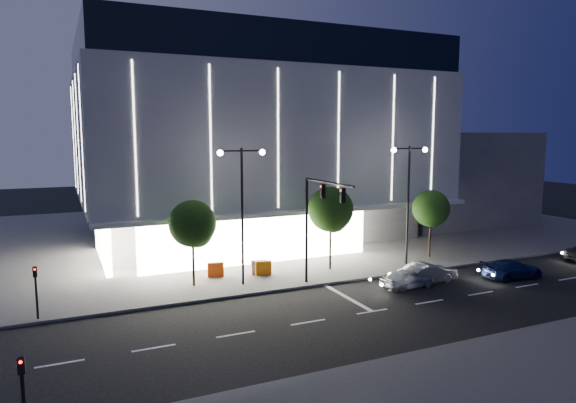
% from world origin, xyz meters
% --- Properties ---
extents(ground, '(160.00, 160.00, 0.00)m').
position_xyz_m(ground, '(0.00, 0.00, 0.00)').
color(ground, black).
rests_on(ground, ground).
extents(sidewalk_museum, '(70.00, 40.00, 0.15)m').
position_xyz_m(sidewalk_museum, '(5.00, 24.00, 0.07)').
color(sidewalk_museum, '#474747').
rests_on(sidewalk_museum, ground).
extents(museum, '(30.00, 25.80, 18.00)m').
position_xyz_m(museum, '(2.98, 22.31, 9.27)').
color(museum, '#4C4C51').
rests_on(museum, ground).
extents(annex_building, '(16.00, 20.00, 10.00)m').
position_xyz_m(annex_building, '(26.00, 24.00, 5.00)').
color(annex_building, '#4C4C51').
rests_on(annex_building, ground).
extents(traffic_mast, '(0.33, 5.89, 7.07)m').
position_xyz_m(traffic_mast, '(1.00, 3.34, 5.03)').
color(traffic_mast, black).
rests_on(traffic_mast, ground).
extents(street_lamp_west, '(3.16, 0.36, 9.00)m').
position_xyz_m(street_lamp_west, '(-3.00, 6.00, 5.96)').
color(street_lamp_west, black).
rests_on(street_lamp_west, ground).
extents(street_lamp_east, '(3.16, 0.36, 9.00)m').
position_xyz_m(street_lamp_east, '(10.00, 6.00, 5.96)').
color(street_lamp_east, black).
rests_on(street_lamp_east, ground).
extents(ped_signal_far, '(0.22, 0.24, 3.00)m').
position_xyz_m(ped_signal_far, '(-15.00, 4.50, 1.89)').
color(ped_signal_far, black).
rests_on(ped_signal_far, ground).
extents(ped_signal_near, '(0.22, 0.24, 3.00)m').
position_xyz_m(ped_signal_near, '(-15.00, -7.50, 1.89)').
color(ped_signal_near, black).
rests_on(ped_signal_near, ground).
extents(tree_left, '(3.02, 3.02, 5.72)m').
position_xyz_m(tree_left, '(-5.97, 7.02, 4.03)').
color(tree_left, black).
rests_on(tree_left, ground).
extents(tree_mid, '(3.25, 3.25, 6.15)m').
position_xyz_m(tree_mid, '(4.03, 7.02, 4.33)').
color(tree_mid, black).
rests_on(tree_mid, ground).
extents(tree_right, '(2.91, 2.91, 5.51)m').
position_xyz_m(tree_right, '(13.03, 7.02, 3.88)').
color(tree_right, black).
rests_on(tree_right, ground).
extents(car_lead, '(3.79, 1.80, 1.25)m').
position_xyz_m(car_lead, '(6.53, 1.34, 0.63)').
color(car_lead, '#ABAEB3').
rests_on(car_lead, ground).
extents(car_second, '(4.19, 1.68, 1.35)m').
position_xyz_m(car_second, '(8.50, 1.70, 0.68)').
color(car_second, '#919498').
rests_on(car_second, ground).
extents(car_third, '(4.49, 2.09, 1.27)m').
position_xyz_m(car_third, '(14.50, 0.20, 0.64)').
color(car_third, navy).
rests_on(car_third, ground).
extents(barrier_a, '(1.13, 0.46, 1.00)m').
position_xyz_m(barrier_a, '(-4.13, 8.43, 0.65)').
color(barrier_a, '#FA460D').
rests_on(barrier_a, sidewalk_museum).
extents(barrier_b, '(1.13, 0.46, 1.00)m').
position_xyz_m(barrier_b, '(-1.19, 7.82, 0.65)').
color(barrier_b, silver).
rests_on(barrier_b, sidewalk_museum).
extents(barrier_c, '(1.12, 0.39, 1.00)m').
position_xyz_m(barrier_c, '(-1.00, 7.46, 0.65)').
color(barrier_c, orange).
rests_on(barrier_c, sidewalk_museum).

